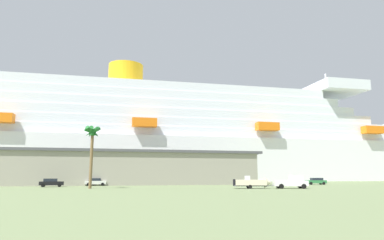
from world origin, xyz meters
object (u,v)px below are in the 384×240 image
Objects in this scene: parked_car_green_wagon at (316,181)px; parked_car_white_van at (95,182)px; pickup_truck at (292,182)px; palm_tree at (92,138)px; cruise_ship at (198,143)px; small_boat_on_trailer at (255,183)px; parked_car_blue_suv at (235,181)px; parked_car_black_coupe at (51,183)px.

parked_car_green_wagon and parked_car_white_van have the same top height.
parked_car_green_wagon is (16.55, 19.74, -0.21)m from pickup_truck.
palm_tree is 52.34m from parked_car_green_wagon.
palm_tree is (-33.98, -69.05, -5.89)m from cruise_ship.
small_boat_on_trailer is at bearing -140.87° from parked_car_green_wagon.
pickup_truck is 40.01m from parked_car_white_van.
cruise_ship is 21.19× the size of palm_tree.
cruise_ship is 46.93m from parked_car_blue_suv.
cruise_ship is 75.76m from small_boat_on_trailer.
palm_tree reaches higher than parked_car_green_wagon.
pickup_truck reaches higher than small_boat_on_trailer.
parked_car_white_van and parked_car_black_coupe have the same top height.
cruise_ship is 65.51m from parked_car_white_van.
pickup_truck is 44.56m from parked_car_black_coupe.
parked_car_white_van is (-50.37, 1.64, -0.00)m from parked_car_green_wagon.
small_boat_on_trailer reaches higher than parked_car_white_van.
parked_car_black_coupe is at bearing -161.02° from parked_car_blue_suv.
palm_tree reaches higher than parked_car_blue_suv.
small_boat_on_trailer is 1.56× the size of parked_car_black_coupe.
small_boat_on_trailer is 1.59× the size of parked_car_white_van.
small_boat_on_trailer is at bearing -95.15° from cruise_ship.
small_boat_on_trailer reaches higher than parked_car_green_wagon.
palm_tree is at bearing -144.46° from parked_car_blue_suv.
small_boat_on_trailer is 1.52× the size of parked_car_blue_suv.
palm_tree is at bearing -50.48° from parked_car_black_coupe.
pickup_truck is 1.28× the size of parked_car_black_coupe.
small_boat_on_trailer is 30.05m from parked_car_blue_suv.
parked_car_green_wagon is 1.04× the size of parked_car_black_coupe.
pickup_truck reaches higher than parked_car_blue_suv.
parked_car_green_wagon is at bearing -1.87° from parked_car_white_van.
palm_tree is 2.36× the size of parked_car_white_van.
palm_tree is 2.31× the size of parked_car_black_coupe.
palm_tree is at bearing -165.11° from parked_car_green_wagon.
parked_car_green_wagon is at bearing 39.13° from small_boat_on_trailer.
parked_car_blue_suv is (0.31, 30.57, -0.21)m from pickup_truck.
pickup_truck reaches higher than parked_car_green_wagon.
parked_car_black_coupe is at bearing 158.70° from pickup_truck.
small_boat_on_trailer is (-6.70, -74.25, -13.50)m from cruise_ship.
cruise_ship is at bearing 63.79° from palm_tree.
parked_car_black_coupe is at bearing 129.52° from palm_tree.
parked_car_blue_suv is at bearing 89.42° from pickup_truck.
cruise_ship is 38.17× the size of pickup_truck.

